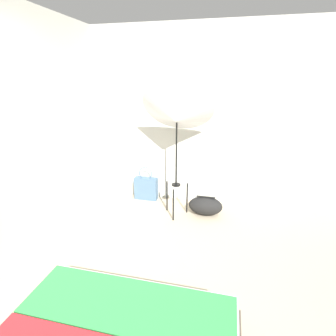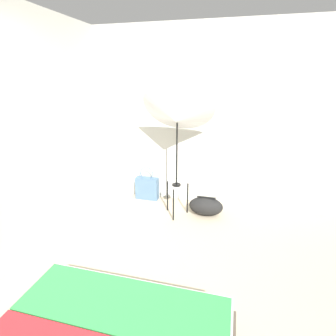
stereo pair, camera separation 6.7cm
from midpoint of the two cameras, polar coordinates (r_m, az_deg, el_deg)
wall_back at (r=3.93m, az=6.37°, el=10.52°), size 8.00×0.05×2.60m
wall_side_left at (r=3.19m, az=-27.58°, el=6.60°), size 0.05×8.00×2.60m
photo_umbrella at (r=3.41m, az=2.58°, el=11.57°), size 0.95×0.83×1.86m
tote_bag at (r=4.26m, az=-4.14°, el=-4.34°), size 0.37×0.13×0.55m
duffel_bag at (r=3.83m, az=8.74°, el=-8.21°), size 0.48×0.27×0.28m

